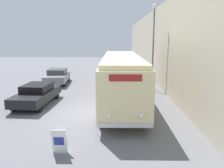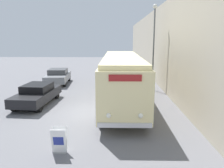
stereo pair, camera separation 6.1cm
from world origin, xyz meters
name	(u,v)px [view 1 (the left image)]	position (x,y,z in m)	size (l,w,h in m)	color
ground_plane	(89,112)	(0.00, 0.00, 0.00)	(80.00, 80.00, 0.00)	slate
building_wall_right	(156,46)	(5.70, 10.00, 3.63)	(0.30, 60.00, 7.26)	#B2A893
vintage_bus	(121,76)	(1.97, 2.14, 1.81)	(2.50, 11.48, 3.19)	black
sign_board	(60,141)	(-0.57, -4.81, 0.49)	(0.56, 0.38, 1.00)	gray
streetlamp	(154,36)	(4.68, 5.81, 4.49)	(0.36, 0.36, 7.01)	#595E60
parked_car_near	(37,94)	(-3.66, 1.54, 0.70)	(2.19, 4.59, 1.35)	black
parked_car_mid	(57,76)	(-4.06, 8.35, 0.74)	(2.21, 4.33, 1.43)	black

